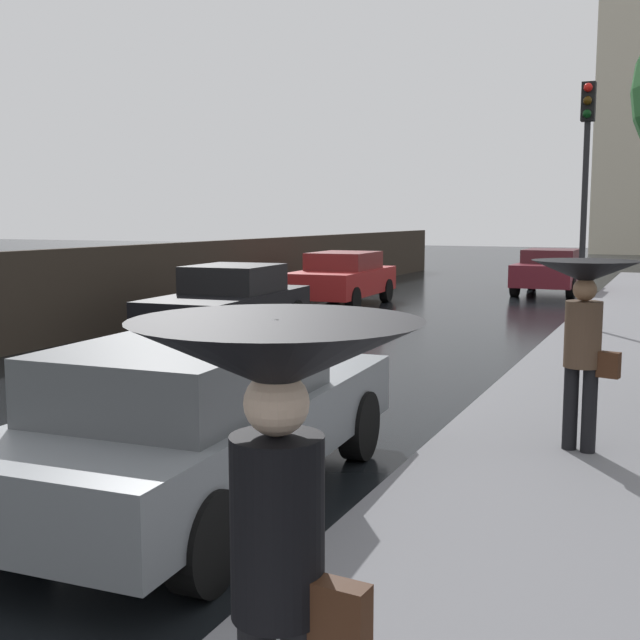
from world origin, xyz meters
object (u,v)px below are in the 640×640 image
object	(u,v)px
car_black_mid_road	(230,301)
car_grey_far_lane	(205,415)
car_red_near_kerb	(343,278)
traffic_light	(586,161)
pedestrian_with_umbrella_near	(585,301)
car_maroon_far_ahead	(551,270)
pedestrian_with_umbrella_far	(278,430)

from	to	relation	value
car_black_mid_road	car_grey_far_lane	size ratio (longest dim) A/B	0.94
car_red_near_kerb	traffic_light	world-z (taller)	traffic_light
car_black_mid_road	pedestrian_with_umbrella_near	size ratio (longest dim) A/B	2.42
car_red_near_kerb	car_black_mid_road	size ratio (longest dim) A/B	0.96
pedestrian_with_umbrella_near	car_maroon_far_ahead	bearing A→B (deg)	112.74
car_black_mid_road	car_maroon_far_ahead	bearing A→B (deg)	-113.75
car_maroon_far_ahead	traffic_light	xyz separation A→B (m)	(1.83, -8.49, 2.74)
car_black_mid_road	pedestrian_with_umbrella_far	distance (m)	13.02
car_red_near_kerb	car_maroon_far_ahead	distance (m)	7.32
car_black_mid_road	pedestrian_with_umbrella_far	size ratio (longest dim) A/B	2.34
car_red_near_kerb	car_black_mid_road	bearing A→B (deg)	89.68
car_red_near_kerb	pedestrian_with_umbrella_near	world-z (taller)	pedestrian_with_umbrella_near
car_maroon_far_ahead	pedestrian_with_umbrella_near	size ratio (longest dim) A/B	2.26
car_black_mid_road	pedestrian_with_umbrella_far	world-z (taller)	pedestrian_with_umbrella_far
pedestrian_with_umbrella_far	car_maroon_far_ahead	bearing A→B (deg)	100.53
car_red_near_kerb	pedestrian_with_umbrella_far	xyz separation A→B (m)	(6.98, -17.31, 0.89)
car_grey_far_lane	traffic_light	bearing A→B (deg)	78.89
car_red_near_kerb	traffic_light	size ratio (longest dim) A/B	0.87
car_red_near_kerb	traffic_light	distance (m)	7.44
car_grey_far_lane	pedestrian_with_umbrella_near	xyz separation A→B (m)	(2.69, 2.33, 0.83)
car_red_near_kerb	car_maroon_far_ahead	xyz separation A→B (m)	(4.54, 5.74, -0.03)
car_maroon_far_ahead	traffic_light	world-z (taller)	traffic_light
pedestrian_with_umbrella_near	traffic_light	xyz separation A→B (m)	(-1.03, 9.13, 1.88)
car_grey_far_lane	car_maroon_far_ahead	bearing A→B (deg)	87.60
car_maroon_far_ahead	traffic_light	distance (m)	9.10
car_grey_far_lane	pedestrian_with_umbrella_near	bearing A→B (deg)	38.04
car_red_near_kerb	car_grey_far_lane	distance (m)	14.96
car_black_mid_road	traffic_light	distance (m)	7.58
pedestrian_with_umbrella_near	car_grey_far_lane	bearing A→B (deg)	-125.55
car_grey_far_lane	traffic_light	distance (m)	11.89
pedestrian_with_umbrella_far	traffic_light	size ratio (longest dim) A/B	0.39
car_grey_far_lane	traffic_light	size ratio (longest dim) A/B	0.97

